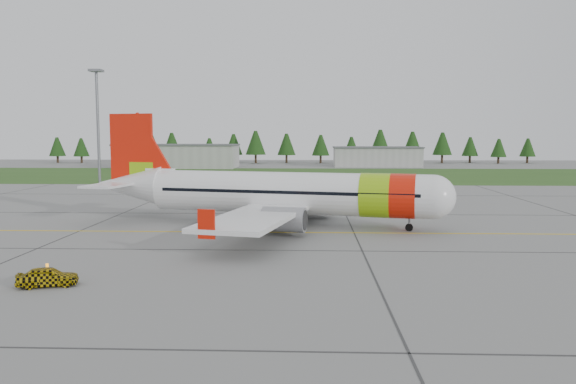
{
  "coord_description": "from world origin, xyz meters",
  "views": [
    {
      "loc": [
        5.99,
        -41.82,
        8.67
      ],
      "look_at": [
        4.04,
        8.67,
        3.6
      ],
      "focal_mm": 35.0,
      "sensor_mm": 36.0,
      "label": 1
    }
  ],
  "objects": [
    {
      "name": "ground",
      "position": [
        0.0,
        0.0,
        0.0
      ],
      "size": [
        320.0,
        320.0,
        0.0
      ],
      "primitive_type": "plane",
      "color": "gray",
      "rests_on": "ground"
    },
    {
      "name": "aircraft",
      "position": [
        3.18,
        11.87,
        3.15
      ],
      "size": [
        35.63,
        33.42,
        10.93
      ],
      "rotation": [
        0.0,
        0.0,
        -0.22
      ],
      "color": "white",
      "rests_on": "ground"
    },
    {
      "name": "follow_me_car",
      "position": [
        -9.12,
        -10.67,
        1.69
      ],
      "size": [
        1.48,
        1.63,
        3.38
      ],
      "primitive_type": "imported",
      "rotation": [
        0.0,
        0.0,
        1.85
      ],
      "color": "yellow",
      "rests_on": "ground"
    },
    {
      "name": "service_van",
      "position": [
        -24.82,
        51.3,
        2.24
      ],
      "size": [
        1.67,
        1.59,
        4.47
      ],
      "primitive_type": "imported",
      "rotation": [
        0.0,
        0.0,
        -0.07
      ],
      "color": "silver",
      "rests_on": "ground"
    },
    {
      "name": "grass_strip",
      "position": [
        0.0,
        82.0,
        0.01
      ],
      "size": [
        320.0,
        50.0,
        0.03
      ],
      "primitive_type": "cube",
      "color": "#30561E",
      "rests_on": "ground"
    },
    {
      "name": "taxi_guideline",
      "position": [
        0.0,
        8.0,
        0.01
      ],
      "size": [
        120.0,
        0.25,
        0.02
      ],
      "primitive_type": "cube",
      "color": "gold",
      "rests_on": "ground"
    },
    {
      "name": "hangar_west",
      "position": [
        -30.0,
        110.0,
        3.0
      ],
      "size": [
        32.0,
        14.0,
        6.0
      ],
      "primitive_type": "cube",
      "color": "#A8A8A3",
      "rests_on": "ground"
    },
    {
      "name": "hangar_east",
      "position": [
        25.0,
        118.0,
        2.6
      ],
      "size": [
        24.0,
        12.0,
        5.2
      ],
      "primitive_type": "cube",
      "color": "#A8A8A3",
      "rests_on": "ground"
    },
    {
      "name": "floodlight_mast",
      "position": [
        -32.0,
        58.0,
        10.0
      ],
      "size": [
        0.5,
        0.5,
        20.0
      ],
      "primitive_type": "cylinder",
      "color": "slate",
      "rests_on": "ground"
    },
    {
      "name": "treeline",
      "position": [
        0.0,
        138.0,
        5.0
      ],
      "size": [
        160.0,
        8.0,
        10.0
      ],
      "primitive_type": null,
      "color": "#1C3F14",
      "rests_on": "ground"
    }
  ]
}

